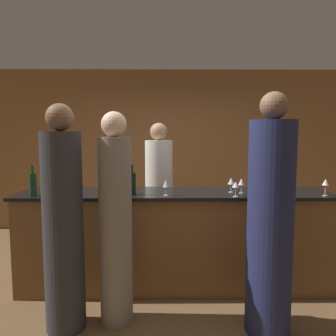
{
  "coord_description": "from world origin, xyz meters",
  "views": [
    {
      "loc": [
        -0.11,
        -3.51,
        1.68
      ],
      "look_at": [
        -0.08,
        0.1,
        1.31
      ],
      "focal_mm": 35.0,
      "sensor_mm": 36.0,
      "label": 1
    }
  ],
  "objects": [
    {
      "name": "guest_1",
      "position": [
        0.77,
        -0.85,
        0.94
      ],
      "size": [
        0.38,
        0.38,
        2.03
      ],
      "color": "#1E234C",
      "rests_on": "ground_plane"
    },
    {
      "name": "wine_bottle_0",
      "position": [
        -0.45,
        -0.17,
        1.18
      ],
      "size": [
        0.08,
        0.08,
        0.31
      ],
      "color": "black",
      "rests_on": "bar_counter"
    },
    {
      "name": "wine_glass_4",
      "position": [
        0.7,
        -0.09,
        1.18
      ],
      "size": [
        0.07,
        0.07,
        0.16
      ],
      "color": "silver",
      "rests_on": "bar_counter"
    },
    {
      "name": "ground_plane",
      "position": [
        0.0,
        0.0,
        0.0
      ],
      "size": [
        14.0,
        14.0,
        0.0
      ],
      "primitive_type": "plane",
      "color": "brown"
    },
    {
      "name": "wine_glass_1",
      "position": [
        1.52,
        -0.25,
        1.2
      ],
      "size": [
        0.07,
        0.07,
        0.17
      ],
      "color": "silver",
      "rests_on": "bar_counter"
    },
    {
      "name": "guest_2",
      "position": [
        -0.54,
        -0.7,
        0.9
      ],
      "size": [
        0.29,
        0.29,
        1.88
      ],
      "color": "gray",
      "rests_on": "ground_plane"
    },
    {
      "name": "wine_glass_3",
      "position": [
        0.6,
        -0.04,
        1.18
      ],
      "size": [
        0.07,
        0.07,
        0.16
      ],
      "color": "silver",
      "rests_on": "bar_counter"
    },
    {
      "name": "wine_glass_0",
      "position": [
        0.59,
        -0.29,
        1.18
      ],
      "size": [
        0.07,
        0.07,
        0.15
      ],
      "color": "silver",
      "rests_on": "bar_counter"
    },
    {
      "name": "wine_bottle_1",
      "position": [
        -1.44,
        -0.23,
        1.19
      ],
      "size": [
        0.07,
        0.07,
        0.31
      ],
      "color": "#19381E",
      "rests_on": "bar_counter"
    },
    {
      "name": "wine_glass_2",
      "position": [
        -0.1,
        -0.22,
        1.18
      ],
      "size": [
        0.06,
        0.06,
        0.16
      ],
      "color": "silver",
      "rests_on": "bar_counter"
    },
    {
      "name": "guest_0",
      "position": [
        -0.98,
        -0.79,
        0.91
      ],
      "size": [
        0.34,
        0.34,
        1.94
      ],
      "color": "#2D2D33",
      "rests_on": "ground_plane"
    },
    {
      "name": "bartender",
      "position": [
        -0.19,
        0.78,
        0.85
      ],
      "size": [
        0.36,
        0.36,
        1.83
      ],
      "rotation": [
        0.0,
        0.0,
        3.14
      ],
      "color": "silver",
      "rests_on": "ground_plane"
    },
    {
      "name": "bar_counter",
      "position": [
        0.0,
        0.0,
        0.53
      ],
      "size": [
        3.38,
        0.71,
        1.06
      ],
      "color": "brown",
      "rests_on": "ground_plane"
    },
    {
      "name": "back_wall",
      "position": [
        0.0,
        2.3,
        1.4
      ],
      "size": [
        8.0,
        0.06,
        2.8
      ],
      "color": "olive",
      "rests_on": "ground_plane"
    }
  ]
}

